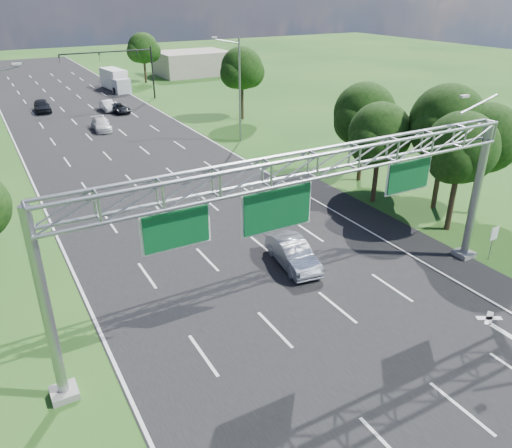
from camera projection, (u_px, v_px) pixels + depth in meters
ground at (169, 192)px, 38.30m from camera, size 220.00×220.00×0.00m
road at (169, 192)px, 38.30m from camera, size 18.00×180.00×0.02m
road_flare at (422, 247)px, 30.27m from camera, size 3.00×30.00×0.02m
sign_gantry at (314, 178)px, 21.34m from camera, size 23.50×1.00×9.56m
regulatory_sign at (494, 236)px, 28.22m from camera, size 0.60×0.08×2.10m
traffic_signal at (126, 62)px, 66.90m from camera, size 12.21×0.24×7.00m
streetlight_r_mid at (238, 85)px, 48.78m from camera, size 2.97×0.22×10.16m
tree_cluster_right at (424, 132)px, 34.10m from camera, size 9.91×14.60×8.68m
tree_verge_rd at (242, 70)px, 57.20m from camera, size 5.76×4.80×8.28m
tree_verge_re at (144, 49)px, 80.07m from camera, size 5.76×4.80×7.84m
building_right at (192, 63)px, 88.97m from camera, size 12.00×9.00×4.00m
silver_sedan at (293, 253)px, 28.02m from camera, size 2.20×4.74×1.51m
car_queue_a at (101, 125)px, 54.73m from camera, size 1.97×4.34×1.23m
car_queue_b at (119, 108)px, 62.35m from camera, size 2.36×4.21×1.11m
car_queue_c at (42, 106)px, 62.72m from camera, size 1.97×4.56×1.53m
car_queue_d at (108, 106)px, 63.35m from camera, size 1.41×3.90×1.28m
box_truck at (115, 80)px, 75.82m from camera, size 2.97×8.17×3.01m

